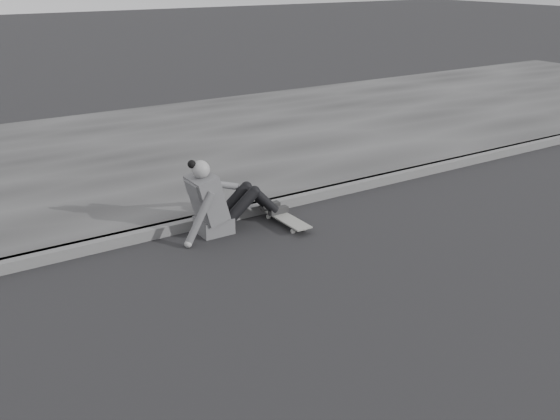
# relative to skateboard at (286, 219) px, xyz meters

# --- Properties ---
(ground) EXTENTS (80.00, 80.00, 0.00)m
(ground) POSITION_rel_skateboard_xyz_m (1.45, -2.09, -0.07)
(ground) COLOR black
(ground) RESTS_ON ground
(curb) EXTENTS (24.00, 0.16, 0.12)m
(curb) POSITION_rel_skateboard_xyz_m (1.45, 0.49, -0.01)
(curb) COLOR #525252
(curb) RESTS_ON ground
(sidewalk) EXTENTS (24.00, 6.00, 0.12)m
(sidewalk) POSITION_rel_skateboard_xyz_m (1.45, 3.51, -0.01)
(sidewalk) COLOR #353535
(sidewalk) RESTS_ON ground
(skateboard) EXTENTS (0.20, 0.78, 0.09)m
(skateboard) POSITION_rel_skateboard_xyz_m (0.00, 0.00, 0.00)
(skateboard) COLOR #A4A49E
(skateboard) RESTS_ON ground
(seated_woman) EXTENTS (1.38, 0.46, 0.88)m
(seated_woman) POSITION_rel_skateboard_xyz_m (-0.73, 0.25, 0.29)
(seated_woman) COLOR #4E4E51
(seated_woman) RESTS_ON ground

